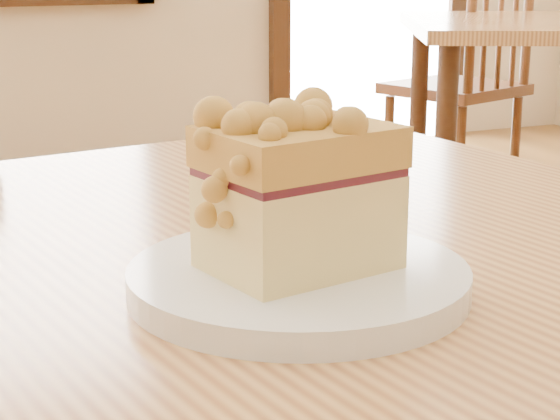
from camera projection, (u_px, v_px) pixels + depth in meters
name	position (u px, v px, depth m)	size (l,w,h in m)	color
cafe_chair_second	(463.00, 84.00, 3.60)	(0.54, 0.54, 0.93)	#5B2F19
plate	(298.00, 281.00, 0.61)	(0.22, 0.22, 0.02)	white
cake_slice	(297.00, 185.00, 0.59)	(0.13, 0.10, 0.11)	#ECDB85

